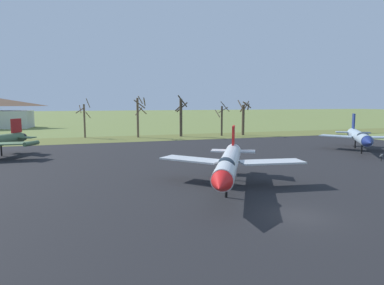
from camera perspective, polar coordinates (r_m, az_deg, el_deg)
ground_plane at (r=23.17m, az=17.90°, el=-12.03°), size 600.00×600.00×0.00m
asphalt_apron at (r=37.44m, az=2.86°, el=-4.47°), size 84.71×55.46×0.05m
grass_verge_strip at (r=69.68m, az=-7.00°, el=0.75°), size 144.71×12.00×0.06m
jet_fighter_front_right at (r=56.13m, az=26.72°, el=0.93°), size 12.04×14.87×5.52m
info_placard_front_right at (r=48.07m, az=29.66°, el=-2.16°), size 0.48×0.28×0.98m
jet_fighter_rear_center at (r=28.34m, az=6.31°, el=-3.50°), size 12.05×15.36×5.00m
bare_tree_far_left at (r=73.08m, az=-17.96°, el=3.89°), size 2.99×2.98×8.23m
bare_tree_left_of_center at (r=70.96m, az=-9.11°, el=4.73°), size 2.92×3.05×8.73m
bare_tree_center at (r=72.24m, az=-1.90°, el=4.63°), size 2.89×2.94×8.97m
bare_tree_right_of_center at (r=73.95m, az=5.10°, el=4.00°), size 2.83×3.06×7.66m
bare_tree_far_right at (r=76.01m, az=8.83°, el=4.37°), size 2.65×2.58×7.94m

